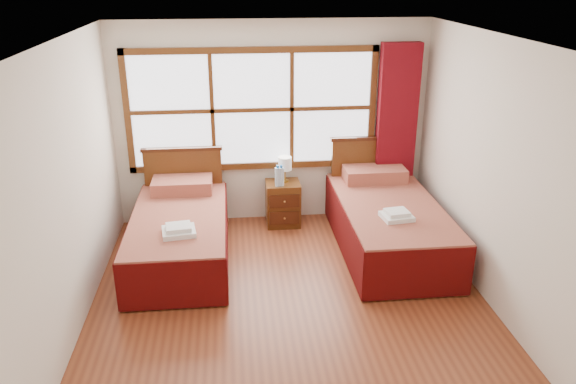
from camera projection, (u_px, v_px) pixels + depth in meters
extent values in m
plane|color=brown|center=(291.00, 308.00, 5.61)|extent=(4.50, 4.50, 0.00)
plane|color=white|center=(292.00, 41.00, 4.64)|extent=(4.50, 4.50, 0.00)
plane|color=silver|center=(272.00, 124.00, 7.20)|extent=(4.00, 0.00, 4.00)
plane|color=silver|center=(65.00, 196.00, 4.93)|extent=(0.00, 4.50, 4.50)
plane|color=silver|center=(501.00, 179.00, 5.32)|extent=(0.00, 4.50, 4.50)
cube|color=white|center=(252.00, 110.00, 7.07)|extent=(3.00, 0.02, 1.40)
cube|color=#583013|center=(254.00, 166.00, 7.33)|extent=(3.16, 0.06, 0.08)
cube|color=#583013|center=(251.00, 50.00, 6.78)|extent=(3.16, 0.06, 0.08)
cube|color=#583013|center=(127.00, 113.00, 6.91)|extent=(0.08, 0.06, 1.56)
cube|color=#583013|center=(372.00, 107.00, 7.20)|extent=(0.08, 0.06, 1.56)
cube|color=#583013|center=(212.00, 111.00, 7.01)|extent=(0.05, 0.05, 1.40)
cube|color=#583013|center=(292.00, 109.00, 7.10)|extent=(0.05, 0.05, 1.40)
cube|color=#583013|center=(252.00, 110.00, 7.05)|extent=(3.00, 0.05, 0.05)
cube|color=maroon|center=(396.00, 133.00, 7.27)|extent=(0.50, 0.16, 2.30)
cube|color=#3E1C0D|center=(181.00, 248.00, 6.48)|extent=(0.94, 1.88, 0.31)
cube|color=maroon|center=(179.00, 226.00, 6.37)|extent=(1.05, 2.09, 0.26)
cube|color=#540908|center=(133.00, 240.00, 6.38)|extent=(0.03, 2.09, 0.52)
cube|color=#540908|center=(226.00, 236.00, 6.48)|extent=(0.03, 2.09, 0.52)
cube|color=#540908|center=(172.00, 285.00, 5.47)|extent=(1.05, 0.03, 0.52)
cube|color=maroon|center=(182.00, 185.00, 7.00)|extent=(0.74, 0.43, 0.16)
cube|color=#583013|center=(184.00, 188.00, 7.28)|extent=(0.98, 0.06, 1.02)
cube|color=#3E1C0D|center=(182.00, 149.00, 7.08)|extent=(1.02, 0.08, 0.04)
cube|color=#3E1C0D|center=(388.00, 237.00, 6.71)|extent=(1.00, 2.00, 0.33)
cube|color=maroon|center=(390.00, 214.00, 6.60)|extent=(1.12, 2.22, 0.27)
cube|color=#540908|center=(342.00, 229.00, 6.61)|extent=(0.03, 2.22, 0.56)
cube|color=#540908|center=(434.00, 225.00, 6.72)|extent=(0.03, 2.22, 0.56)
cube|color=#540908|center=(418.00, 274.00, 5.64)|extent=(1.12, 0.03, 0.56)
cube|color=maroon|center=(374.00, 173.00, 7.26)|extent=(0.78, 0.46, 0.17)
cube|color=#583013|center=(370.00, 178.00, 7.50)|extent=(1.05, 0.06, 1.09)
cube|color=#3E1C0D|center=(372.00, 138.00, 7.30)|extent=(1.09, 0.08, 0.04)
cube|color=#583013|center=(283.00, 203.00, 7.35)|extent=(0.44, 0.39, 0.58)
cube|color=#3E1C0D|center=(285.00, 218.00, 7.21)|extent=(0.38, 0.02, 0.17)
cube|color=#3E1C0D|center=(284.00, 201.00, 7.12)|extent=(0.38, 0.02, 0.17)
sphere|color=#B17E3C|center=(285.00, 218.00, 7.19)|extent=(0.03, 0.03, 0.03)
sphere|color=#B17E3C|center=(285.00, 202.00, 7.10)|extent=(0.03, 0.03, 0.03)
cube|color=white|center=(179.00, 232.00, 5.88)|extent=(0.38, 0.34, 0.05)
cube|color=white|center=(178.00, 227.00, 5.86)|extent=(0.28, 0.26, 0.05)
cube|color=white|center=(397.00, 216.00, 6.16)|extent=(0.36, 0.32, 0.05)
cube|color=white|center=(397.00, 213.00, 6.14)|extent=(0.27, 0.24, 0.05)
cylinder|color=#B9943B|center=(285.00, 181.00, 7.28)|extent=(0.10, 0.10, 0.02)
cylinder|color=#B9943B|center=(285.00, 175.00, 7.25)|extent=(0.02, 0.02, 0.14)
cylinder|color=silver|center=(285.00, 163.00, 7.19)|extent=(0.17, 0.17, 0.17)
cylinder|color=silver|center=(278.00, 177.00, 7.09)|extent=(0.07, 0.07, 0.24)
cylinder|color=blue|center=(278.00, 167.00, 7.04)|extent=(0.04, 0.04, 0.03)
cylinder|color=silver|center=(281.00, 177.00, 7.10)|extent=(0.07, 0.07, 0.24)
cylinder|color=blue|center=(281.00, 167.00, 7.05)|extent=(0.03, 0.03, 0.03)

